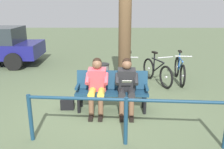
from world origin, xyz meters
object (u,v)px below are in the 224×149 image
Objects in this scene: bench at (112,88)px; bicycle_orange at (180,70)px; person_reading at (127,83)px; handbag at (67,104)px; tree_trunk at (125,24)px; litter_bin at (103,77)px; bicycle_purple at (157,72)px; bicycle_green at (129,71)px; person_companion at (97,83)px.

bicycle_orange reaches higher than bench.
person_reading reaches higher than bench.
person_reading is 4.00× the size of handbag.
tree_trunk is 2.17× the size of bicycle_orange.
handbag is 0.40× the size of litter_bin.
person_reading is 0.33× the size of tree_trunk.
bicycle_purple reaches higher than bench.
bicycle_green is at bearing -140.77° from litter_bin.
handbag is 3.73m from bicycle_orange.
person_reading is at bearing 89.79° from tree_trunk.
bicycle_orange is at bearing -153.58° from tree_trunk.
tree_trunk is at bearing 171.51° from litter_bin.
tree_trunk is (-0.00, -1.35, 1.16)m from person_reading.
handbag is at bearing 60.53° from litter_bin.
handbag is 0.08× the size of tree_trunk.
person_companion is 3.26m from bicycle_orange.
person_reading is 0.75× the size of bicycle_purple.
bicycle_orange is at bearing 99.87° from bicycle_green.
bicycle_orange is (-2.06, -2.04, -0.15)m from bench.
bench is 1.30m from litter_bin.
bicycle_purple is 0.95× the size of bicycle_green.
person_reading is 2.10m from bicycle_green.
person_companion reaches higher than litter_bin.
tree_trunk is 2.29× the size of bicycle_purple.
bench is at bearing -176.84° from handbag.
handbag is 2.49m from tree_trunk.
litter_bin is at bearing -66.44° from person_reading.
bicycle_orange is (-2.39, -2.20, -0.30)m from person_companion.
person_reading is at bearing -33.01° from bicycle_orange.
bench is 1.34× the size of person_reading.
bicycle_orange is 1.00× the size of bicycle_green.
bicycle_green reaches higher than bench.
person_companion is 4.00× the size of handbag.
bench is at bearing -27.18° from person_reading.
bench is 1.79m from tree_trunk.
bicycle_green is (-0.20, -2.07, -0.31)m from person_reading.
litter_bin is at bearing -66.25° from bicycle_orange.
person_companion is 2.24m from bicycle_green.
person_companion is 0.88m from handbag.
litter_bin is (0.27, -1.26, -0.13)m from bench.
bicycle_purple is (-2.34, -1.92, 0.24)m from handbag.
person_reading is 0.72× the size of bicycle_orange.
litter_bin is at bearing -8.49° from tree_trunk.
person_reading is at bearing 112.15° from litter_bin.
litter_bin is at bearing -89.99° from bicycle_purple.
person_reading is 2.84m from bicycle_orange.
bench is at bearing -10.44° from bicycle_green.
tree_trunk reaches higher than bench.
person_companion is 1.88m from tree_trunk.
tree_trunk is at bearing -103.89° from bench.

